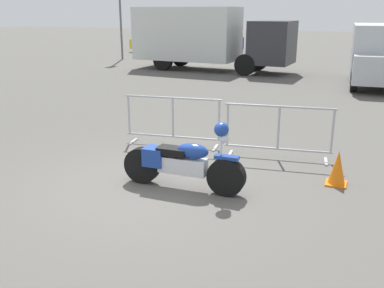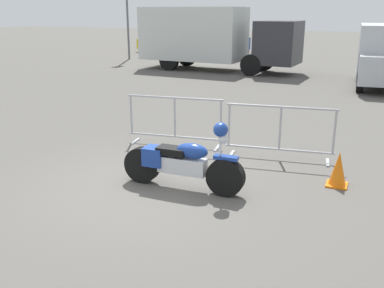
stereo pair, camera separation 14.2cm
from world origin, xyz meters
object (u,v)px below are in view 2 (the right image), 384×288
object	(u,v)px
crowd_barrier_near	(175,121)
traffic_cone	(338,169)
crowd_barrier_far	(280,132)
parked_car_yellow	(158,41)
pedestrian	(247,48)
box_truck	(210,36)
parked_car_red	(230,41)
motorcycle	(182,162)
parked_car_white	(191,41)

from	to	relation	value
crowd_barrier_near	traffic_cone	world-z (taller)	crowd_barrier_near
crowd_barrier_far	crowd_barrier_near	bearing A→B (deg)	180.00
crowd_barrier_near	traffic_cone	xyz separation A→B (m)	(3.46, -0.95, -0.26)
parked_car_yellow	pedestrian	world-z (taller)	pedestrian
box_truck	parked_car_red	bearing A→B (deg)	105.74
motorcycle	traffic_cone	world-z (taller)	motorcycle
motorcycle	crowd_barrier_near	world-z (taller)	motorcycle
parked_car_red	motorcycle	bearing A→B (deg)	-168.88
motorcycle	crowd_barrier_near	bearing A→B (deg)	117.42
parked_car_yellow	parked_car_red	distance (m)	5.49
box_truck	crowd_barrier_near	bearing A→B (deg)	-69.28
crowd_barrier_far	pedestrian	bearing A→B (deg)	108.89
parked_car_white	traffic_cone	distance (m)	24.88
parked_car_yellow	parked_car_white	bearing A→B (deg)	-98.21
crowd_barrier_near	traffic_cone	bearing A→B (deg)	-15.33
parked_car_yellow	crowd_barrier_far	bearing A→B (deg)	-152.46
crowd_barrier_near	parked_car_yellow	size ratio (longest dim) A/B	0.50
box_truck	parked_car_white	world-z (taller)	box_truck
parked_car_white	box_truck	bearing A→B (deg)	-156.91
pedestrian	crowd_barrier_far	bearing A→B (deg)	-76.24
box_truck	crowd_barrier_far	bearing A→B (deg)	-59.97
parked_car_white	crowd_barrier_far	bearing A→B (deg)	-157.89
box_truck	pedestrian	xyz separation A→B (m)	(1.16, 2.49, -0.72)
crowd_barrier_near	motorcycle	bearing A→B (deg)	-61.47
crowd_barrier_near	parked_car_yellow	distance (m)	23.80
crowd_barrier_near	box_truck	xyz separation A→B (m)	(-3.81, 11.88, 1.08)
parked_car_red	traffic_cone	size ratio (longest dim) A/B	7.74
parked_car_yellow	pedestrian	size ratio (longest dim) A/B	2.48
box_truck	parked_car_white	xyz separation A→B (m)	(-4.88, 8.88, -0.92)
motorcycle	box_truck	bearing A→B (deg)	108.38
box_truck	parked_car_yellow	distance (m)	11.83
crowd_barrier_near	crowd_barrier_far	distance (m)	2.27
parked_car_yellow	box_truck	bearing A→B (deg)	-145.47
crowd_barrier_near	parked_car_white	distance (m)	22.51
crowd_barrier_far	motorcycle	bearing A→B (deg)	-118.55
pedestrian	motorcycle	bearing A→B (deg)	-82.18
box_truck	pedestrian	world-z (taller)	box_truck
motorcycle	parked_car_white	distance (m)	24.87
parked_car_red	crowd_barrier_near	bearing A→B (deg)	-170.12
motorcycle	pedestrian	size ratio (longest dim) A/B	1.24
pedestrian	traffic_cone	world-z (taller)	pedestrian
box_truck	pedestrian	bearing A→B (deg)	68.01
motorcycle	parked_car_red	distance (m)	24.48
crowd_barrier_near	parked_car_red	xyz separation A→B (m)	(-5.96, 21.35, 0.21)
parked_car_yellow	traffic_cone	size ratio (longest dim) A/B	7.09
parked_car_white	traffic_cone	xyz separation A→B (m)	(12.15, -21.71, -0.43)
motorcycle	crowd_barrier_far	distance (m)	2.37
pedestrian	parked_car_white	bearing A→B (deg)	128.24
parked_car_white	parked_car_red	bearing A→B (deg)	-83.60
box_truck	parked_car_yellow	bearing A→B (deg)	133.20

